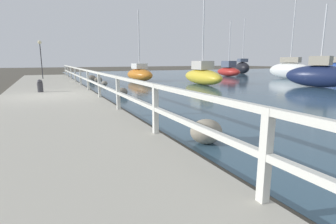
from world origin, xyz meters
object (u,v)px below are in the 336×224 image
at_px(mooring_bollard, 40,86).
at_px(sailboat_white, 290,69).
at_px(dock_lamp, 40,49).
at_px(sailboat_orange, 140,74).
at_px(sailboat_black, 242,67).
at_px(sailboat_navy, 319,75).
at_px(sailboat_red, 228,70).
at_px(sailboat_yellow, 202,75).

bearing_deg(mooring_bollard, sailboat_white, 10.42).
relative_size(dock_lamp, sailboat_white, 0.40).
xyz_separation_m(dock_lamp, sailboat_orange, (7.31, -2.98, -1.99)).
relative_size(dock_lamp, sailboat_black, 0.44).
relative_size(sailboat_navy, sailboat_red, 0.88).
relative_size(sailboat_red, sailboat_white, 0.75).
distance_m(sailboat_navy, sailboat_black, 17.69).
height_order(mooring_bollard, sailboat_orange, sailboat_orange).
bearing_deg(sailboat_yellow, sailboat_red, 47.72).
distance_m(sailboat_navy, sailboat_orange, 13.10).
relative_size(sailboat_navy, sailboat_black, 0.73).
relative_size(mooring_bollard, sailboat_orange, 0.11).
bearing_deg(mooring_bollard, sailboat_navy, -9.09).
bearing_deg(sailboat_black, sailboat_red, -125.39).
relative_size(mooring_bollard, dock_lamp, 0.19).
height_order(dock_lamp, sailboat_yellow, sailboat_yellow).
distance_m(sailboat_black, sailboat_white, 9.86).
distance_m(dock_lamp, sailboat_black, 23.88).
bearing_deg(sailboat_white, dock_lamp, 147.31).
xyz_separation_m(sailboat_black, sailboat_white, (-2.54, -9.52, 0.03)).
bearing_deg(sailboat_red, sailboat_white, -65.12).
distance_m(mooring_bollard, sailboat_white, 21.53).
height_order(sailboat_yellow, sailboat_white, sailboat_white).
relative_size(sailboat_yellow, sailboat_black, 0.87).
xyz_separation_m(sailboat_navy, sailboat_white, (4.99, 6.48, 0.09)).
bearing_deg(sailboat_orange, mooring_bollard, -145.10).
bearing_deg(sailboat_navy, sailboat_yellow, 118.56).
distance_m(dock_lamp, sailboat_red, 18.49).
distance_m(dock_lamp, sailboat_yellow, 13.13).
bearing_deg(sailboat_black, mooring_bollard, -132.28).
bearing_deg(sailboat_red, sailboat_yellow, -138.16).
xyz_separation_m(mooring_bollard, sailboat_white, (21.17, 3.89, 0.35)).
bearing_deg(mooring_bollard, sailboat_black, 29.51).
xyz_separation_m(sailboat_yellow, sailboat_white, (10.70, 1.60, 0.23)).
bearing_deg(sailboat_black, sailboat_navy, -96.97).
relative_size(sailboat_yellow, sailboat_white, 0.78).
bearing_deg(sailboat_navy, mooring_bollard, 149.98).
distance_m(sailboat_red, sailboat_black, 6.49).
height_order(sailboat_orange, sailboat_yellow, sailboat_yellow).
xyz_separation_m(mooring_bollard, sailboat_red, (18.49, 9.57, 0.11)).
distance_m(sailboat_yellow, sailboat_black, 17.29).
bearing_deg(mooring_bollard, dock_lamp, 89.36).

